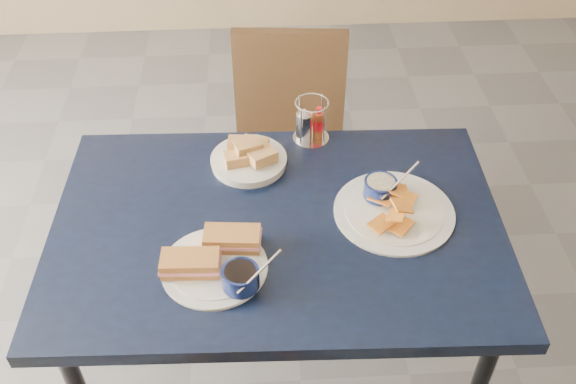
{
  "coord_description": "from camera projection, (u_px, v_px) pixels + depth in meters",
  "views": [
    {
      "loc": [
        -0.12,
        -1.17,
        1.95
      ],
      "look_at": [
        -0.04,
        0.06,
        0.82
      ],
      "focal_mm": 40.0,
      "sensor_mm": 36.0,
      "label": 1
    }
  ],
  "objects": [
    {
      "name": "sandwich_plate",
      "position": [
        218.0,
        261.0,
        1.55
      ],
      "size": [
        0.3,
        0.26,
        0.12
      ],
      "color": "white",
      "rests_on": "dining_table"
    },
    {
      "name": "chair_far",
      "position": [
        287.0,
        134.0,
        2.39
      ],
      "size": [
        0.44,
        0.42,
        0.87
      ],
      "color": "#321F10",
      "rests_on": "ground"
    },
    {
      "name": "ground",
      "position": [
        301.0,
        380.0,
        2.18
      ],
      "size": [
        6.0,
        6.0,
        0.0
      ],
      "primitive_type": "plane",
      "color": "#54545A",
      "rests_on": "ground"
    },
    {
      "name": "dining_table",
      "position": [
        278.0,
        240.0,
        1.73
      ],
      "size": [
        1.21,
        0.83,
        0.75
      ],
      "color": "black",
      "rests_on": "ground"
    },
    {
      "name": "bread_basket",
      "position": [
        249.0,
        157.0,
        1.84
      ],
      "size": [
        0.22,
        0.22,
        0.08
      ],
      "color": "white",
      "rests_on": "dining_table"
    },
    {
      "name": "plantain_plate",
      "position": [
        390.0,
        205.0,
        1.71
      ],
      "size": [
        0.32,
        0.32,
        0.12
      ],
      "color": "white",
      "rests_on": "dining_table"
    },
    {
      "name": "condiment_caddy",
      "position": [
        310.0,
        124.0,
        1.92
      ],
      "size": [
        0.11,
        0.11,
        0.14
      ],
      "color": "silver",
      "rests_on": "dining_table"
    }
  ]
}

